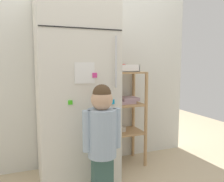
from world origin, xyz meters
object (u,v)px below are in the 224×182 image
object	(u,v)px
fruit_bin	(125,68)
pantry_shelf_unit	(127,109)
child_standing	(102,133)
refrigerator	(75,89)

from	to	relation	value
fruit_bin	pantry_shelf_unit	bearing A→B (deg)	28.07
child_standing	pantry_shelf_unit	world-z (taller)	pantry_shelf_unit
pantry_shelf_unit	fruit_bin	size ratio (longest dim) A/B	4.21
child_standing	fruit_bin	xyz separation A→B (m)	(0.49, 0.63, 0.49)
child_standing	fruit_bin	size ratio (longest dim) A/B	3.92
refrigerator	child_standing	xyz separation A→B (m)	(0.10, -0.50, -0.31)
refrigerator	fruit_bin	size ratio (longest dim) A/B	7.20
refrigerator	pantry_shelf_unit	bearing A→B (deg)	13.36
pantry_shelf_unit	fruit_bin	world-z (taller)	fruit_bin
fruit_bin	child_standing	bearing A→B (deg)	-127.73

